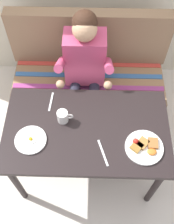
# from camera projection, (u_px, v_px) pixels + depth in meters

# --- Properties ---
(ground_plane) EXTENTS (8.00, 8.00, 0.00)m
(ground_plane) POSITION_uv_depth(u_px,v_px,m) (87.00, 166.00, 2.60)
(ground_plane) COLOR beige
(table) EXTENTS (1.20, 0.70, 0.73)m
(table) POSITION_uv_depth(u_px,v_px,m) (86.00, 134.00, 2.05)
(table) COLOR black
(table) RESTS_ON ground
(couch) EXTENTS (1.44, 0.56, 1.00)m
(couch) POSITION_uv_depth(u_px,v_px,m) (89.00, 81.00, 2.73)
(couch) COLOR #7F6248
(couch) RESTS_ON ground
(person) EXTENTS (0.45, 0.61, 1.21)m
(person) POSITION_uv_depth(u_px,v_px,m) (85.00, 66.00, 2.29)
(person) COLOR #B73F65
(person) RESTS_ON ground
(plate_breakfast) EXTENTS (0.27, 0.27, 0.05)m
(plate_breakfast) POSITION_uv_depth(u_px,v_px,m) (144.00, 147.00, 1.89)
(plate_breakfast) COLOR white
(plate_breakfast) RESTS_ON table
(plate_eggs) EXTENTS (0.22, 0.22, 0.04)m
(plate_eggs) POSITION_uv_depth(u_px,v_px,m) (31.00, 140.00, 1.92)
(plate_eggs) COLOR white
(plate_eggs) RESTS_ON table
(coffee_mug) EXTENTS (0.12, 0.08, 0.10)m
(coffee_mug) POSITION_uv_depth(u_px,v_px,m) (63.00, 116.00, 1.98)
(coffee_mug) COLOR white
(coffee_mug) RESTS_ON table
(fork) EXTENTS (0.03, 0.17, 0.00)m
(fork) POSITION_uv_depth(u_px,v_px,m) (51.00, 102.00, 2.10)
(fork) COLOR silver
(fork) RESTS_ON table
(knife) EXTENTS (0.08, 0.19, 0.00)m
(knife) POSITION_uv_depth(u_px,v_px,m) (103.00, 153.00, 1.88)
(knife) COLOR silver
(knife) RESTS_ON table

